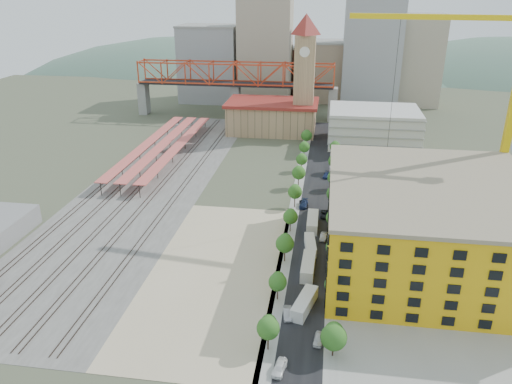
# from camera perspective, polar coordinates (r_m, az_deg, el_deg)

# --- Properties ---
(ground) EXTENTS (400.00, 400.00, 0.00)m
(ground) POSITION_cam_1_polar(r_m,az_deg,el_deg) (137.59, -0.10, -2.35)
(ground) COLOR #474C38
(ground) RESTS_ON ground
(ballast_strip) EXTENTS (36.00, 165.00, 0.06)m
(ballast_strip) POSITION_cam_1_polar(r_m,az_deg,el_deg) (161.82, -11.87, 1.09)
(ballast_strip) COLOR #605E59
(ballast_strip) RESTS_ON ground
(dirt_lot) EXTENTS (28.00, 67.00, 0.06)m
(dirt_lot) POSITION_cam_1_polar(r_m,az_deg,el_deg) (110.97, -4.62, -9.00)
(dirt_lot) COLOR tan
(dirt_lot) RESTS_ON ground
(street_asphalt) EXTENTS (12.00, 170.00, 0.06)m
(street_asphalt) POSITION_cam_1_polar(r_m,az_deg,el_deg) (150.05, 6.81, -0.31)
(street_asphalt) COLOR black
(street_asphalt) RESTS_ON ground
(sidewalk_west) EXTENTS (3.00, 170.00, 0.04)m
(sidewalk_west) POSITION_cam_1_polar(r_m,az_deg,el_deg) (150.25, 4.71, -0.19)
(sidewalk_west) COLOR gray
(sidewalk_west) RESTS_ON ground
(sidewalk_east) EXTENTS (3.00, 170.00, 0.04)m
(sidewalk_east) POSITION_cam_1_polar(r_m,az_deg,el_deg) (150.06, 8.90, -0.43)
(sidewalk_east) COLOR gray
(sidewalk_east) RESTS_ON ground
(construction_pad) EXTENTS (50.00, 90.00, 0.06)m
(construction_pad) POSITION_cam_1_polar(r_m,az_deg,el_deg) (121.44, 20.07, -7.46)
(construction_pad) COLOR gray
(construction_pad) RESTS_ON ground
(rail_tracks) EXTENTS (26.56, 160.00, 0.18)m
(rail_tracks) POSITION_cam_1_polar(r_m,az_deg,el_deg) (162.39, -12.47, 1.16)
(rail_tracks) COLOR #382B23
(rail_tracks) RESTS_ON ground
(platform_canopies) EXTENTS (16.00, 80.00, 4.12)m
(platform_canopies) POSITION_cam_1_polar(r_m,az_deg,el_deg) (186.58, -10.61, 5.38)
(platform_canopies) COLOR #DA5454
(platform_canopies) RESTS_ON ground
(station_hall) EXTENTS (38.00, 24.00, 13.10)m
(station_hall) POSITION_cam_1_polar(r_m,az_deg,el_deg) (212.99, 1.87, 8.64)
(station_hall) COLOR tan
(station_hall) RESTS_ON ground
(clock_tower) EXTENTS (12.00, 12.00, 52.00)m
(clock_tower) POSITION_cam_1_polar(r_m,az_deg,el_deg) (205.72, 5.59, 14.31)
(clock_tower) COLOR tan
(clock_tower) RESTS_ON ground
(parking_garage) EXTENTS (34.00, 26.00, 14.00)m
(parking_garage) POSITION_cam_1_polar(r_m,az_deg,el_deg) (200.73, 13.25, 7.28)
(parking_garage) COLOR silver
(parking_garage) RESTS_ON ground
(truss_bridge) EXTENTS (94.00, 9.60, 25.60)m
(truss_bridge) POSITION_cam_1_polar(r_m,az_deg,el_deg) (235.75, -2.38, 13.03)
(truss_bridge) COLOR gray
(truss_bridge) RESTS_ON ground
(construction_building) EXTENTS (44.60, 50.60, 18.80)m
(construction_building) POSITION_cam_1_polar(r_m,az_deg,el_deg) (116.60, 19.24, -3.41)
(construction_building) COLOR gold
(construction_building) RESTS_ON ground
(street_trees) EXTENTS (15.40, 124.40, 8.00)m
(street_trees) POSITION_cam_1_polar(r_m,az_deg,el_deg) (140.89, 6.65, -1.89)
(street_trees) COLOR #2C5B1B
(street_trees) RESTS_ON ground
(skyline) EXTENTS (133.00, 46.00, 60.00)m
(skyline) POSITION_cam_1_polar(r_m,az_deg,el_deg) (268.22, 6.22, 14.94)
(skyline) COLOR #9EA0A3
(skyline) RESTS_ON ground
(distant_hills) EXTENTS (647.00, 264.00, 227.00)m
(distant_hills) POSITION_cam_1_polar(r_m,az_deg,el_deg) (408.17, 11.71, 2.43)
(distant_hills) COLOR #4C6B59
(distant_hills) RESTS_ON ground
(tower_crane) EXTENTS (55.68, 8.16, 59.59)m
(tower_crane) POSITION_cam_1_polar(r_m,az_deg,el_deg) (137.46, 26.25, 11.44)
(tower_crane) COLOR yellow
(tower_crane) RESTS_ON ground
(site_trailer_a) EXTENTS (4.97, 10.10, 2.67)m
(site_trailer_a) POSITION_cam_1_polar(r_m,az_deg,el_deg) (98.77, 5.55, -12.56)
(site_trailer_a) COLOR silver
(site_trailer_a) RESTS_ON ground
(site_trailer_b) EXTENTS (2.95, 10.39, 2.83)m
(site_trailer_b) POSITION_cam_1_polar(r_m,az_deg,el_deg) (110.24, 5.97, -8.45)
(site_trailer_b) COLOR silver
(site_trailer_b) RESTS_ON ground
(site_trailer_c) EXTENTS (3.35, 9.00, 2.40)m
(site_trailer_c) POSITION_cam_1_polar(r_m,az_deg,el_deg) (119.12, 6.22, -6.05)
(site_trailer_c) COLOR silver
(site_trailer_c) RESTS_ON ground
(site_trailer_d) EXTENTS (2.82, 10.46, 2.86)m
(site_trailer_d) POSITION_cam_1_polar(r_m,az_deg,el_deg) (129.72, 6.47, -3.43)
(site_trailer_d) COLOR silver
(site_trailer_d) RESTS_ON ground
(car_0) EXTENTS (2.55, 4.77, 1.54)m
(car_0) POSITION_cam_1_polar(r_m,az_deg,el_deg) (85.60, 2.69, -19.44)
(car_0) COLOR white
(car_0) RESTS_ON ground
(car_1) EXTENTS (2.12, 4.57, 1.45)m
(car_1) POSITION_cam_1_polar(r_m,az_deg,el_deg) (97.00, 3.62, -13.68)
(car_1) COLOR #9D9BA0
(car_1) RESTS_ON ground
(car_2) EXTENTS (2.95, 5.12, 1.34)m
(car_2) POSITION_cam_1_polar(r_m,az_deg,el_deg) (141.69, 5.47, -1.39)
(car_2) COLOR black
(car_2) RESTS_ON ground
(car_3) EXTENTS (2.50, 5.41, 1.53)m
(car_3) POSITION_cam_1_polar(r_m,az_deg,el_deg) (141.45, 5.47, -1.39)
(car_3) COLOR navy
(car_3) RESTS_ON ground
(car_4) EXTENTS (1.98, 4.07, 1.34)m
(car_4) POSITION_cam_1_polar(r_m,az_deg,el_deg) (91.66, 7.13, -16.37)
(car_4) COLOR silver
(car_4) RESTS_ON ground
(car_5) EXTENTS (1.98, 4.46, 1.42)m
(car_5) POSITION_cam_1_polar(r_m,az_deg,el_deg) (124.29, 7.72, -5.09)
(car_5) COLOR gray
(car_5) RESTS_ON ground
(car_6) EXTENTS (2.28, 4.78, 1.31)m
(car_6) POSITION_cam_1_polar(r_m,az_deg,el_deg) (136.08, 7.84, -2.56)
(car_6) COLOR black
(car_6) RESTS_ON ground
(car_7) EXTENTS (2.62, 5.07, 1.40)m
(car_7) POSITION_cam_1_polar(r_m,az_deg,el_deg) (163.98, 8.07, 1.91)
(car_7) COLOR navy
(car_7) RESTS_ON ground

